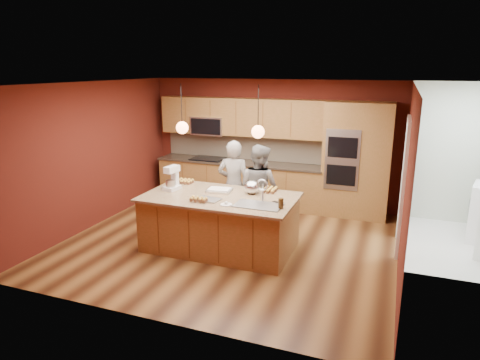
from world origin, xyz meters
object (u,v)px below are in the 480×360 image
at_px(island, 221,222).
at_px(person_right, 259,189).
at_px(person_left, 234,185).
at_px(stand_mixer, 172,180).
at_px(mixing_bowl, 252,187).

relative_size(island, person_right, 1.53).
bearing_deg(person_left, stand_mixer, 40.63).
bearing_deg(person_right, mixing_bowl, 118.06).
bearing_deg(person_left, person_right, 172.34).
height_order(person_left, person_right, person_left).
height_order(island, mixing_bowl, island).
bearing_deg(mixing_bowl, stand_mixer, -169.37).
height_order(island, stand_mixer, stand_mixer).
distance_m(island, person_left, 1.03).
height_order(person_right, mixing_bowl, person_right).
xyz_separation_m(person_right, mixing_bowl, (0.08, -0.63, 0.21)).
relative_size(island, person_left, 1.48).
distance_m(island, stand_mixer, 1.12).
height_order(person_left, stand_mixer, person_left).
distance_m(person_left, stand_mixer, 1.21).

